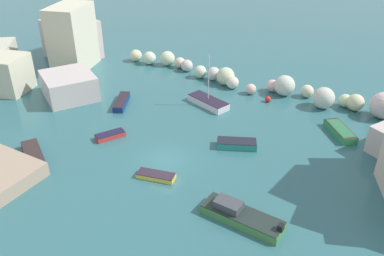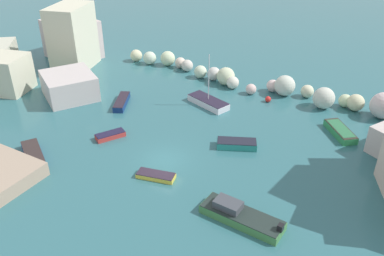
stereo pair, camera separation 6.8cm
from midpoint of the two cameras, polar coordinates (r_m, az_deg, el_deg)
cove_water at (r=35.96m, az=-3.71°, el=-4.52°), size 160.00×160.00×0.00m
cliff_headland_left at (r=56.76m, az=-20.29°, el=9.89°), size 23.45×20.84×8.31m
rock_breakwater at (r=48.97m, az=10.38°, el=6.24°), size 34.64×4.38×2.79m
channel_buoy at (r=46.64m, az=10.70°, el=4.01°), size 0.67×0.67×0.67m
moored_boat_0 at (r=42.01m, az=20.19°, el=-0.42°), size 3.85×4.17×0.71m
moored_boat_1 at (r=33.78m, az=-5.05°, el=-6.69°), size 3.36×1.87×0.43m
moored_boat_2 at (r=45.11m, az=2.35°, el=3.70°), size 5.28×3.25×5.91m
moored_boat_3 at (r=29.79m, az=6.83°, el=-12.11°), size 6.17×2.21×1.27m
moored_boat_4 at (r=45.91m, az=-9.83°, el=3.66°), size 2.95×4.30×0.67m
moored_boat_5 at (r=38.69m, az=-21.41°, el=-3.45°), size 4.51×3.50×0.70m
moored_boat_6 at (r=39.74m, az=-11.38°, el=-1.01°), size 2.27×2.97×0.54m
moored_boat_7 at (r=37.70m, az=6.37°, el=-2.24°), size 3.92×2.87×0.70m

